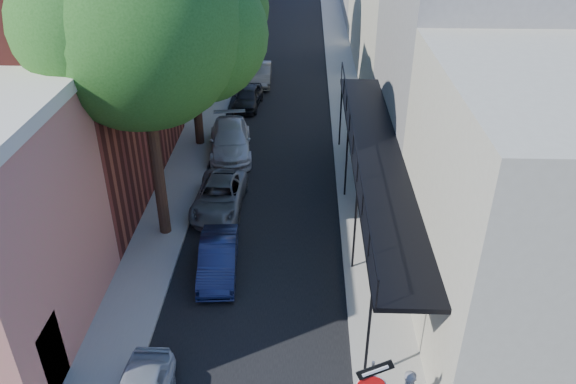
# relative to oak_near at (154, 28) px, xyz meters

# --- Properties ---
(road_surface) EXTENTS (6.00, 64.00, 0.01)m
(road_surface) POSITION_rel_oak_near_xyz_m (3.37, 19.74, -7.87)
(road_surface) COLOR black
(road_surface) RESTS_ON ground
(sidewalk_left) EXTENTS (2.00, 64.00, 0.12)m
(sidewalk_left) POSITION_rel_oak_near_xyz_m (-0.63, 19.74, -7.82)
(sidewalk_left) COLOR gray
(sidewalk_left) RESTS_ON ground
(sidewalk_right) EXTENTS (2.00, 64.00, 0.12)m
(sidewalk_right) POSITION_rel_oak_near_xyz_m (7.37, 19.74, -7.82)
(sidewalk_right) COLOR gray
(sidewalk_right) RESTS_ON ground
(buildings_left) EXTENTS (10.10, 59.10, 12.00)m
(buildings_left) POSITION_rel_oak_near_xyz_m (-5.93, 18.50, -2.94)
(buildings_left) COLOR tan
(buildings_left) RESTS_ON ground
(buildings_right) EXTENTS (9.80, 55.00, 10.00)m
(buildings_right) POSITION_rel_oak_near_xyz_m (12.36, 19.23, -3.45)
(buildings_right) COLOR #BBB59B
(buildings_right) RESTS_ON ground
(oak_near) EXTENTS (7.48, 6.80, 11.42)m
(oak_near) POSITION_rel_oak_near_xyz_m (0.00, 0.00, 0.00)
(oak_near) COLOR black
(oak_near) RESTS_ON ground
(oak_mid) EXTENTS (6.60, 6.00, 10.20)m
(oak_mid) POSITION_rel_oak_near_xyz_m (-0.05, 7.97, -0.82)
(oak_mid) COLOR black
(oak_mid) RESTS_ON ground
(parked_car_b) EXTENTS (1.53, 3.71, 1.20)m
(parked_car_b) POSITION_rel_oak_near_xyz_m (1.97, -2.58, -7.28)
(parked_car_b) COLOR #141C40
(parked_car_b) RESTS_ON ground
(parked_car_c) EXTENTS (2.09, 4.29, 1.17)m
(parked_car_c) POSITION_rel_oak_near_xyz_m (1.43, 1.64, -7.29)
(parked_car_c) COLOR slate
(parked_car_c) RESTS_ON ground
(parked_car_d) EXTENTS (2.56, 5.04, 1.40)m
(parked_car_d) POSITION_rel_oak_near_xyz_m (1.26, 6.82, -7.18)
(parked_car_d) COLOR silver
(parked_car_d) RESTS_ON ground
(parked_car_e) EXTENTS (1.76, 3.71, 1.23)m
(parked_car_e) POSITION_rel_oak_near_xyz_m (1.53, 12.99, -7.26)
(parked_car_e) COLOR black
(parked_car_e) RESTS_ON ground
(parked_car_f) EXTENTS (1.48, 3.96, 1.29)m
(parked_car_f) POSITION_rel_oak_near_xyz_m (1.97, 17.06, -7.23)
(parked_car_f) COLOR #6B655A
(parked_car_f) RESTS_ON ground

